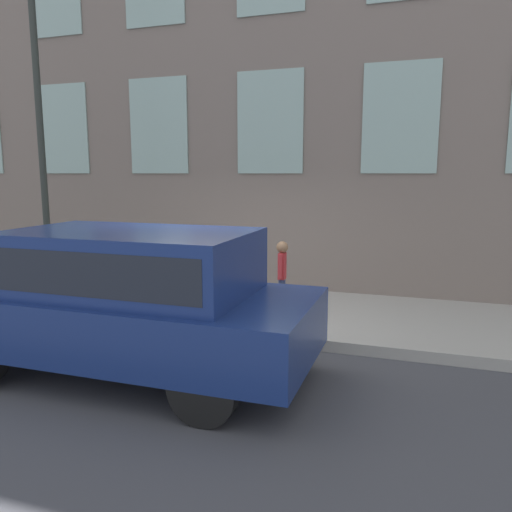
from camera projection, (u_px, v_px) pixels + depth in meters
The scene contains 7 objects.
ground_plane at pixel (213, 339), 7.34m from camera, with size 80.00×80.00×0.00m, color #47474C.
sidewalk at pixel (245, 309), 8.68m from camera, with size 2.89×60.00×0.16m.
building_facade at pixel (273, 0), 9.26m from camera, with size 0.33×40.00×11.20m.
fire_hydrant at pixel (229, 295), 7.84m from camera, with size 0.30×0.42×0.71m.
person at pixel (282, 270), 8.02m from camera, with size 0.29×0.19×1.18m.
parked_truck_navy_near at pixel (128, 294), 5.92m from camera, with size 1.93×4.56×1.76m.
street_lamp at pixel (37, 75), 8.72m from camera, with size 0.36×0.36×6.46m.
Camera 1 is at (-6.47, -2.82, 2.41)m, focal length 35.00 mm.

